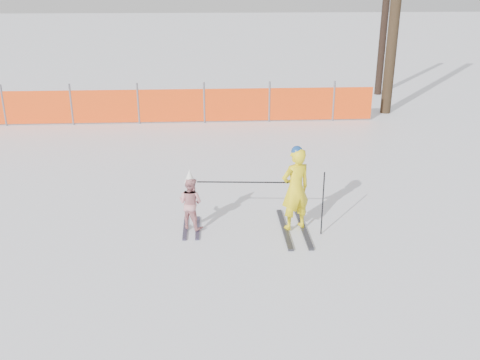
# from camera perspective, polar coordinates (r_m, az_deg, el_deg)

# --- Properties ---
(ground) EXTENTS (120.00, 120.00, 0.00)m
(ground) POSITION_cam_1_polar(r_m,az_deg,el_deg) (9.06, 0.19, -7.05)
(ground) COLOR white
(ground) RESTS_ON ground
(adult) EXTENTS (0.64, 1.59, 1.57)m
(adult) POSITION_cam_1_polar(r_m,az_deg,el_deg) (9.35, 5.93, -1.03)
(adult) COLOR black
(adult) RESTS_ON ground
(child) EXTENTS (0.58, 0.92, 1.13)m
(child) POSITION_cam_1_polar(r_m,az_deg,el_deg) (9.47, -5.30, -2.39)
(child) COLOR black
(child) RESTS_ON ground
(ski_poles) EXTENTS (2.17, 0.36, 1.16)m
(ski_poles) POSITION_cam_1_polar(r_m,az_deg,el_deg) (9.26, 3.89, -1.21)
(ski_poles) COLOR black
(ski_poles) RESTS_ON ground
(safety_fence) EXTENTS (17.23, 0.06, 1.25)m
(safety_fence) POSITION_cam_1_polar(r_m,az_deg,el_deg) (16.91, -15.70, 7.56)
(safety_fence) COLOR #595960
(safety_fence) RESTS_ON ground
(tree_trunks) EXTENTS (0.93, 3.21, 6.67)m
(tree_trunks) POSITION_cam_1_polar(r_m,az_deg,el_deg) (18.96, 15.85, 16.61)
(tree_trunks) COLOR #322516
(tree_trunks) RESTS_ON ground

